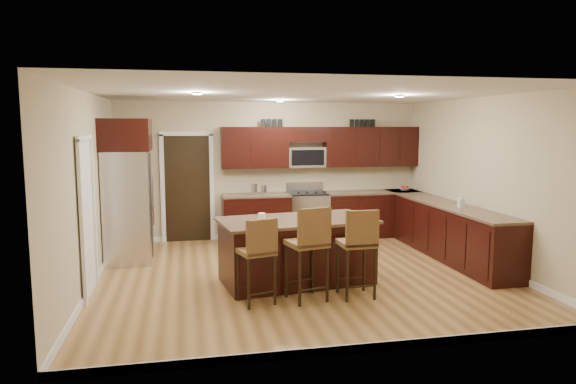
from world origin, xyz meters
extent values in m
plane|color=olive|center=(0.00, 0.00, 0.00)|extent=(6.00, 6.00, 0.00)
plane|color=silver|center=(0.00, 0.00, 2.70)|extent=(6.00, 6.00, 0.00)
plane|color=tan|center=(0.00, 2.75, 1.35)|extent=(6.00, 0.00, 6.00)
plane|color=tan|center=(-3.00, 0.00, 1.35)|extent=(0.00, 5.50, 5.50)
plane|color=tan|center=(3.00, 0.00, 1.35)|extent=(0.00, 5.50, 5.50)
cube|color=black|center=(-0.35, 2.45, 0.44)|extent=(1.30, 0.60, 0.88)
cube|color=black|center=(2.03, 2.45, 0.44)|extent=(1.94, 0.60, 0.88)
cube|color=black|center=(2.70, 0.48, 0.44)|extent=(0.60, 3.35, 0.88)
cube|color=brown|center=(-0.35, 2.45, 0.90)|extent=(1.30, 0.63, 0.04)
cube|color=brown|center=(2.03, 2.45, 0.90)|extent=(1.94, 0.63, 0.04)
cube|color=brown|center=(2.70, 0.48, 0.90)|extent=(0.63, 3.35, 0.04)
cube|color=black|center=(-0.35, 2.58, 1.82)|extent=(1.30, 0.33, 0.80)
cube|color=black|center=(2.03, 2.58, 1.82)|extent=(1.94, 0.33, 0.80)
cube|color=black|center=(0.68, 2.58, 2.07)|extent=(0.76, 0.33, 0.30)
cube|color=silver|center=(0.68, 2.45, 0.45)|extent=(0.76, 0.64, 0.90)
cube|color=black|center=(0.68, 2.45, 0.91)|extent=(0.76, 0.60, 0.03)
cube|color=black|center=(0.68, 2.15, 0.45)|extent=(0.65, 0.01, 0.45)
cube|color=silver|center=(0.68, 2.72, 1.02)|extent=(0.76, 0.05, 0.18)
cube|color=silver|center=(0.68, 2.60, 1.62)|extent=(0.76, 0.31, 0.40)
cube|color=black|center=(-1.65, 2.73, 1.03)|extent=(0.85, 0.03, 2.06)
cube|color=white|center=(-2.98, -0.30, 1.02)|extent=(0.03, 0.80, 2.04)
cube|color=black|center=(-0.15, -0.31, 0.44)|extent=(2.19, 1.31, 0.88)
cube|color=brown|center=(-0.15, -0.31, 0.90)|extent=(2.30, 1.42, 0.04)
cube|color=black|center=(-0.15, -0.31, 0.04)|extent=(2.10, 1.21, 0.09)
cube|color=brown|center=(-0.84, -1.09, 0.67)|extent=(0.51, 0.51, 0.06)
cube|color=brown|center=(-0.79, -1.27, 0.88)|extent=(0.41, 0.15, 0.44)
cylinder|color=black|center=(-1.02, -1.26, 0.32)|extent=(0.04, 0.04, 0.64)
cylinder|color=black|center=(-0.67, -1.26, 0.32)|extent=(0.04, 0.04, 0.64)
cylinder|color=black|center=(-1.02, -0.91, 0.32)|extent=(0.04, 0.04, 0.64)
cylinder|color=black|center=(-0.67, -0.91, 0.32)|extent=(0.04, 0.04, 0.64)
cube|color=brown|center=(-0.19, -1.09, 0.74)|extent=(0.56, 0.56, 0.07)
cube|color=brown|center=(-0.14, -1.29, 0.98)|extent=(0.46, 0.15, 0.49)
cylinder|color=black|center=(-0.39, -1.28, 0.35)|extent=(0.04, 0.04, 0.71)
cylinder|color=black|center=(0.01, -1.28, 0.35)|extent=(0.04, 0.04, 0.71)
cylinder|color=black|center=(-0.39, -0.89, 0.35)|extent=(0.04, 0.04, 0.71)
cylinder|color=black|center=(0.01, -0.89, 0.35)|extent=(0.04, 0.04, 0.71)
cube|color=brown|center=(0.48, -1.09, 0.71)|extent=(0.46, 0.46, 0.06)
cube|color=brown|center=(0.48, -1.29, 0.94)|extent=(0.44, 0.06, 0.47)
cylinder|color=black|center=(0.29, -1.27, 0.34)|extent=(0.04, 0.04, 0.68)
cylinder|color=black|center=(0.67, -1.27, 0.34)|extent=(0.04, 0.04, 0.68)
cylinder|color=black|center=(0.29, -0.90, 0.34)|extent=(0.04, 0.04, 0.68)
cylinder|color=black|center=(0.67, -0.90, 0.34)|extent=(0.04, 0.04, 0.68)
cube|color=silver|center=(-2.62, 1.37, 0.92)|extent=(0.72, 0.92, 1.84)
cube|color=black|center=(-2.26, 1.37, 0.92)|extent=(0.01, 0.02, 1.74)
cylinder|color=silver|center=(-2.23, 1.29, 1.01)|extent=(0.02, 0.02, 0.82)
cylinder|color=silver|center=(-2.23, 1.45, 1.01)|extent=(0.02, 0.02, 0.82)
cube|color=black|center=(-2.62, 1.37, 2.09)|extent=(0.78, 0.98, 0.51)
cube|color=brown|center=(0.04, 1.91, 0.01)|extent=(0.83, 0.57, 0.01)
imported|color=silver|center=(2.73, 2.45, 0.95)|extent=(0.28, 0.28, 0.06)
imported|color=#B2B2B2|center=(2.70, 0.18, 1.03)|extent=(0.10, 0.11, 0.21)
cylinder|color=silver|center=(-0.38, 2.45, 1.02)|extent=(0.12, 0.12, 0.21)
cylinder|color=silver|center=(-0.20, 2.45, 1.01)|extent=(0.11, 0.11, 0.17)
cylinder|color=white|center=(-0.65, -0.31, 0.97)|extent=(0.10, 0.10, 0.10)
camera|label=1|loc=(-1.70, -7.33, 2.23)|focal=32.00mm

